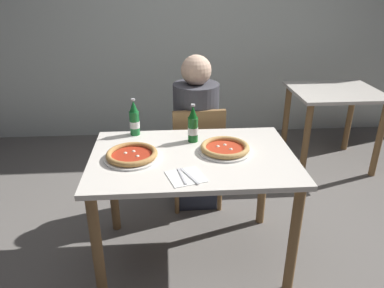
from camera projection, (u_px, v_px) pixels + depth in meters
ground_plane at (193, 255)px, 2.48m from camera, size 8.00×8.00×0.00m
back_wall_tiled at (177, 19)px, 3.94m from camera, size 7.00×0.10×2.60m
dining_table_main at (193, 172)px, 2.22m from camera, size 1.20×0.80×0.75m
chair_behind_table at (197, 151)px, 2.84m from camera, size 0.42×0.42×0.85m
diner_seated at (196, 137)px, 2.84m from camera, size 0.34×0.34×1.21m
dining_table_background at (333, 106)px, 3.48m from camera, size 0.80×0.70×0.75m
pizza_margherita_near at (225, 148)px, 2.21m from camera, size 0.32×0.32×0.04m
pizza_marinara_far at (132, 155)px, 2.12m from camera, size 0.32×0.32×0.04m
beer_bottle_left at (134, 120)px, 2.41m from camera, size 0.07×0.07×0.25m
beer_bottle_center at (193, 126)px, 2.31m from camera, size 0.07×0.07×0.25m
napkin_with_cutlery at (186, 177)px, 1.93m from camera, size 0.22×0.22×0.01m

